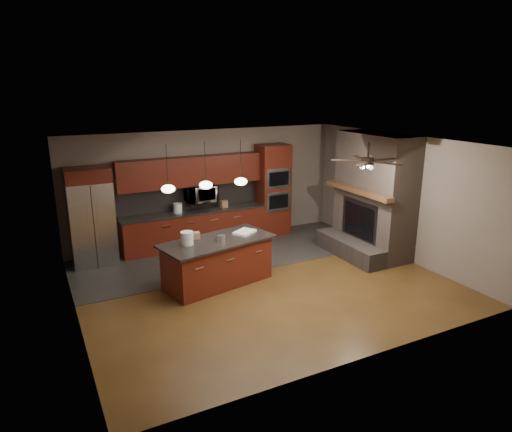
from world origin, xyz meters
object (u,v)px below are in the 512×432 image
counter_bucket (178,208)px  microwave (201,193)px  kitchen_island (218,262)px  cardboard_box (195,235)px  paint_tray (245,232)px  paint_can (221,238)px  counter_box (224,204)px  refrigerator (91,217)px  oven_tower (273,190)px  white_bucket (187,238)px

counter_bucket → microwave: bearing=4.7°
kitchen_island → cardboard_box: size_ratio=12.23×
paint_tray → paint_can: bearing=168.8°
microwave → counter_box: (0.56, -0.10, -0.31)m
refrigerator → cardboard_box: (1.67, -1.96, -0.09)m
microwave → counter_bucket: bearing=-175.3°
oven_tower → cardboard_box: oven_tower is taller
white_bucket → counter_box: bearing=52.9°
microwave → paint_tray: size_ratio=1.64×
white_bucket → counter_box: white_bucket is taller
white_bucket → cardboard_box: 0.38m
cardboard_box → refrigerator: bearing=136.4°
oven_tower → white_bucket: 3.89m
refrigerator → oven_tower: bearing=0.9°
white_bucket → paint_can: size_ratio=1.58×
microwave → paint_tray: (0.12, -2.23, -0.36)m
paint_can → counter_bucket: bearing=92.6°
paint_can → counter_box: 2.58m
oven_tower → paint_tray: 2.87m
cardboard_box → counter_bucket: size_ratio=0.84×
refrigerator → paint_can: refrigerator is taller
cardboard_box → counter_box: counter_box is taller
refrigerator → cardboard_box: size_ratio=11.02×
counter_box → microwave: bearing=159.1°
refrigerator → kitchen_island: size_ratio=0.90×
counter_bucket → cardboard_box: bearing=-98.4°
oven_tower → kitchen_island: bearing=-137.5°
kitchen_island → cardboard_box: cardboard_box is taller
kitchen_island → counter_box: size_ratio=13.22×
paint_can → refrigerator: bearing=131.8°
oven_tower → counter_bucket: size_ratio=10.23×
microwave → counter_bucket: (-0.61, -0.05, -0.28)m
paint_tray → cardboard_box: size_ratio=2.28×
paint_can → white_bucket: bearing=172.3°
cardboard_box → oven_tower: bearing=41.1°
paint_tray → refrigerator: bearing=110.3°
oven_tower → white_bucket: bearing=-143.6°
counter_box → paint_tray: bearing=-112.6°
oven_tower → paint_tray: (-1.86, -2.17, -0.25)m
oven_tower → refrigerator: oven_tower is taller
white_bucket → counter_bucket: size_ratio=1.09×
microwave → counter_box: 0.65m
refrigerator → white_bucket: 2.65m
kitchen_island → white_bucket: (-0.61, 0.00, 0.58)m
oven_tower → cardboard_box: 3.53m
refrigerator → cardboard_box: 2.58m
microwave → paint_tray: bearing=-87.0°
kitchen_island → paint_can: (0.05, -0.09, 0.51)m
white_bucket → paint_can: (0.66, -0.09, -0.07)m
kitchen_island → paint_can: 0.52m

